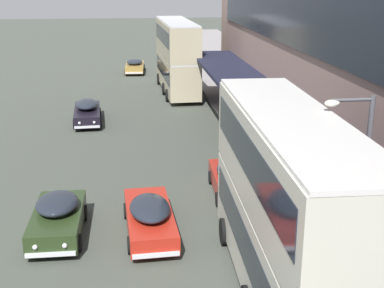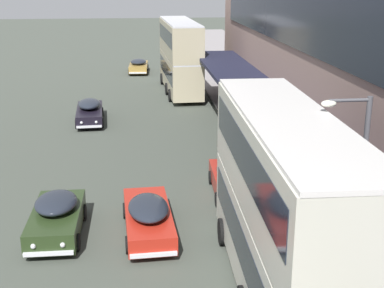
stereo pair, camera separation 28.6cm
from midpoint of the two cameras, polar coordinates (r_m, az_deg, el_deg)
transit_bus_kerbside_front at (r=45.32m, az=-1.12°, el=9.54°), size 2.96×10.99×5.99m
transit_bus_kerbside_rear at (r=15.93m, az=10.29°, el=-6.43°), size 2.98×10.99×5.90m
sedan_lead_mid at (r=21.26m, az=-13.88°, el=-7.49°), size 1.99×4.41×1.55m
sedan_trailing_near at (r=20.81m, az=-4.30°, el=-7.70°), size 2.03×5.06×1.44m
sedan_far_back at (r=24.36m, az=4.78°, el=-3.73°), size 2.05×4.56×1.53m
sedan_second_near at (r=36.91m, az=-10.65°, el=3.45°), size 2.01×5.09×1.52m
sedan_oncoming_rear at (r=55.35m, az=-5.58°, el=8.30°), size 2.11×4.61×1.42m
street_lamp at (r=16.61m, az=17.53°, el=-3.71°), size 1.50×0.28×6.18m
fire_hydrant at (r=21.08m, az=12.64°, el=-8.44°), size 0.20×0.40×0.70m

